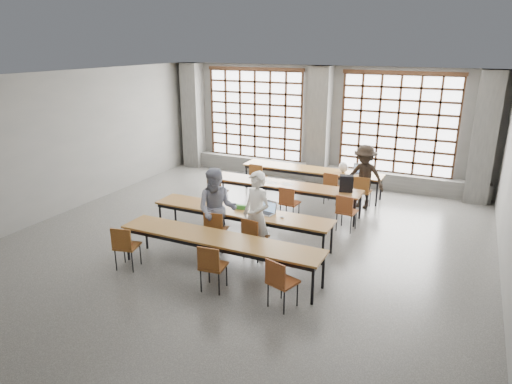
{
  "coord_description": "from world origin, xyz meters",
  "views": [
    {
      "loc": [
        4.12,
        -7.99,
        4.14
      ],
      "look_at": [
        0.15,
        0.4,
        1.09
      ],
      "focal_mm": 32.0,
      "sensor_mm": 36.0,
      "label": 1
    }
  ],
  "objects_px": {
    "chair_mid_left": "(216,190)",
    "chair_front_right": "(253,234)",
    "plastic_bag": "(343,167)",
    "chair_near_left": "(125,244)",
    "chair_near_mid": "(211,263)",
    "chair_front_left": "(215,227)",
    "chair_back_left": "(257,175)",
    "chair_back_right": "(362,189)",
    "desk_row_a": "(311,171)",
    "red_pouch": "(127,244)",
    "green_box": "(241,207)",
    "backpack": "(346,184)",
    "mouse": "(282,217)",
    "desk_row_d": "(219,241)",
    "chair_mid_right": "(346,209)",
    "student_female": "(217,210)",
    "desk_row_b": "(283,186)",
    "chair_mid_centre": "(289,200)",
    "student_back": "(364,177)",
    "chair_back_mid": "(332,185)",
    "desk_row_c": "(241,213)",
    "chair_near_right": "(280,279)",
    "laptop_back": "(360,171)",
    "phone": "(247,213)",
    "student_male": "(257,215)",
    "laptop_front": "(267,210)"
  },
  "relations": [
    {
      "from": "chair_back_left",
      "to": "chair_near_left",
      "type": "height_order",
      "value": "same"
    },
    {
      "from": "chair_back_left",
      "to": "chair_front_left",
      "type": "bearing_deg",
      "value": -77.65
    },
    {
      "from": "mouse",
      "to": "green_box",
      "type": "relative_size",
      "value": 0.39
    },
    {
      "from": "desk_row_c",
      "to": "student_female",
      "type": "relative_size",
      "value": 2.29
    },
    {
      "from": "chair_mid_right",
      "to": "chair_mid_centre",
      "type": "bearing_deg",
      "value": -179.99
    },
    {
      "from": "chair_back_mid",
      "to": "chair_mid_left",
      "type": "bearing_deg",
      "value": -147.31
    },
    {
      "from": "plastic_bag",
      "to": "red_pouch",
      "type": "bearing_deg",
      "value": -113.87
    },
    {
      "from": "chair_front_left",
      "to": "backpack",
      "type": "relative_size",
      "value": 2.2
    },
    {
      "from": "chair_back_mid",
      "to": "desk_row_a",
      "type": "bearing_deg",
      "value": 141.6
    },
    {
      "from": "desk_row_c",
      "to": "chair_mid_centre",
      "type": "bearing_deg",
      "value": 73.04
    },
    {
      "from": "laptop_front",
      "to": "chair_mid_right",
      "type": "bearing_deg",
      "value": 47.94
    },
    {
      "from": "green_box",
      "to": "backpack",
      "type": "bearing_deg",
      "value": 51.32
    },
    {
      "from": "student_male",
      "to": "backpack",
      "type": "bearing_deg",
      "value": 88.31
    },
    {
      "from": "chair_front_left",
      "to": "chair_near_right",
      "type": "relative_size",
      "value": 1.0
    },
    {
      "from": "desk_row_a",
      "to": "laptop_back",
      "type": "xyz_separation_m",
      "value": [
        1.34,
        0.11,
        0.13
      ]
    },
    {
      "from": "desk_row_a",
      "to": "backpack",
      "type": "relative_size",
      "value": 10.0
    },
    {
      "from": "student_back",
      "to": "phone",
      "type": "relative_size",
      "value": 12.81
    },
    {
      "from": "desk_row_b",
      "to": "chair_mid_centre",
      "type": "xyz_separation_m",
      "value": [
        0.4,
        -0.63,
        -0.13
      ]
    },
    {
      "from": "chair_mid_right",
      "to": "student_female",
      "type": "height_order",
      "value": "student_female"
    },
    {
      "from": "chair_near_right",
      "to": "student_male",
      "type": "xyz_separation_m",
      "value": [
        -1.15,
        1.56,
        0.36
      ]
    },
    {
      "from": "laptop_back",
      "to": "mouse",
      "type": "xyz_separation_m",
      "value": [
        -0.67,
        -3.98,
        -0.04
      ]
    },
    {
      "from": "chair_front_left",
      "to": "plastic_bag",
      "type": "bearing_deg",
      "value": 72.19
    },
    {
      "from": "chair_near_left",
      "to": "mouse",
      "type": "bearing_deg",
      "value": 40.78
    },
    {
      "from": "backpack",
      "to": "plastic_bag",
      "type": "xyz_separation_m",
      "value": [
        -0.51,
        1.66,
        -0.06
      ]
    },
    {
      "from": "chair_mid_right",
      "to": "chair_near_mid",
      "type": "relative_size",
      "value": 1.0
    },
    {
      "from": "desk_row_d",
      "to": "plastic_bag",
      "type": "relative_size",
      "value": 13.99
    },
    {
      "from": "chair_near_left",
      "to": "chair_near_mid",
      "type": "relative_size",
      "value": 1.0
    },
    {
      "from": "plastic_bag",
      "to": "chair_mid_left",
      "type": "bearing_deg",
      "value": -139.01
    },
    {
      "from": "chair_near_left",
      "to": "student_back",
      "type": "height_order",
      "value": "student_back"
    },
    {
      "from": "chair_near_right",
      "to": "mouse",
      "type": "relative_size",
      "value": 8.98
    },
    {
      "from": "chair_front_left",
      "to": "chair_near_mid",
      "type": "relative_size",
      "value": 1.0
    },
    {
      "from": "chair_mid_left",
      "to": "chair_front_right",
      "type": "xyz_separation_m",
      "value": [
        2.1,
        -2.19,
        0.0
      ]
    },
    {
      "from": "desk_row_d",
      "to": "phone",
      "type": "relative_size",
      "value": 30.77
    },
    {
      "from": "chair_near_mid",
      "to": "backpack",
      "type": "distance_m",
      "value": 4.48
    },
    {
      "from": "chair_near_mid",
      "to": "student_female",
      "type": "distance_m",
      "value": 1.78
    },
    {
      "from": "chair_near_mid",
      "to": "student_back",
      "type": "height_order",
      "value": "student_back"
    },
    {
      "from": "chair_mid_centre",
      "to": "chair_near_left",
      "type": "distance_m",
      "value": 4.08
    },
    {
      "from": "mouse",
      "to": "chair_mid_right",
      "type": "bearing_deg",
      "value": 59.74
    },
    {
      "from": "chair_front_right",
      "to": "student_female",
      "type": "xyz_separation_m",
      "value": [
        -0.89,
        0.13,
        0.34
      ]
    },
    {
      "from": "chair_front_left",
      "to": "student_female",
      "type": "height_order",
      "value": "student_female"
    },
    {
      "from": "laptop_back",
      "to": "red_pouch",
      "type": "height_order",
      "value": "laptop_back"
    },
    {
      "from": "chair_back_mid",
      "to": "laptop_back",
      "type": "relative_size",
      "value": 2.27
    },
    {
      "from": "chair_mid_centre",
      "to": "desk_row_b",
      "type": "bearing_deg",
      "value": 122.14
    },
    {
      "from": "chair_back_left",
      "to": "chair_front_right",
      "type": "xyz_separation_m",
      "value": [
        1.71,
        -3.85,
        0.0
      ]
    },
    {
      "from": "laptop_front",
      "to": "red_pouch",
      "type": "bearing_deg",
      "value": -133.62
    },
    {
      "from": "chair_back_right",
      "to": "chair_front_left",
      "type": "distance_m",
      "value": 4.41
    },
    {
      "from": "desk_row_d",
      "to": "chair_back_right",
      "type": "xyz_separation_m",
      "value": [
        1.6,
        4.65,
        -0.13
      ]
    },
    {
      "from": "chair_back_left",
      "to": "student_female",
      "type": "xyz_separation_m",
      "value": [
        0.82,
        -3.72,
        0.34
      ]
    },
    {
      "from": "desk_row_a",
      "to": "red_pouch",
      "type": "height_order",
      "value": "desk_row_a"
    },
    {
      "from": "desk_row_a",
      "to": "desk_row_b",
      "type": "distance_m",
      "value": 1.67
    }
  ]
}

